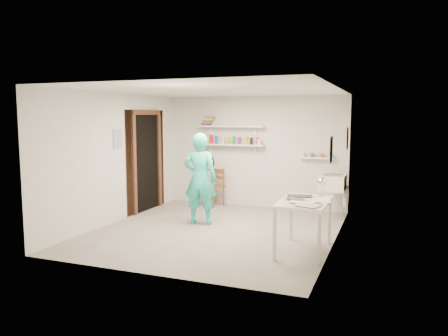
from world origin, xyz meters
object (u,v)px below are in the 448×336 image
(work_table, at_px, (304,226))
(desk_lamp, at_px, (323,182))
(man, at_px, (200,179))
(wall_clock, at_px, (207,162))
(belfast_sink, at_px, (333,182))
(wooden_chair, at_px, (213,186))

(work_table, distance_m, desk_lamp, 0.78)
(man, xyz_separation_m, wall_clock, (0.03, 0.22, 0.28))
(desk_lamp, bearing_deg, wall_clock, 161.45)
(wall_clock, height_order, work_table, wall_clock)
(belfast_sink, distance_m, desk_lamp, 1.89)
(belfast_sink, height_order, wall_clock, wall_clock)
(wall_clock, relative_size, desk_lamp, 2.11)
(man, bearing_deg, wall_clock, -107.33)
(desk_lamp, bearing_deg, wooden_chair, 141.89)
(wall_clock, distance_m, wooden_chair, 1.58)
(wall_clock, bearing_deg, man, -107.33)
(work_table, bearing_deg, man, 154.64)
(wall_clock, bearing_deg, belfast_sink, 18.40)
(man, distance_m, wall_clock, 0.36)
(man, height_order, wall_clock, man)
(belfast_sink, bearing_deg, work_table, -92.72)
(man, relative_size, desk_lamp, 11.77)
(work_table, relative_size, desk_lamp, 8.00)
(wooden_chair, bearing_deg, work_table, -23.90)
(wall_clock, distance_m, work_table, 2.50)
(belfast_sink, height_order, man, man)
(wall_clock, relative_size, wooden_chair, 0.34)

